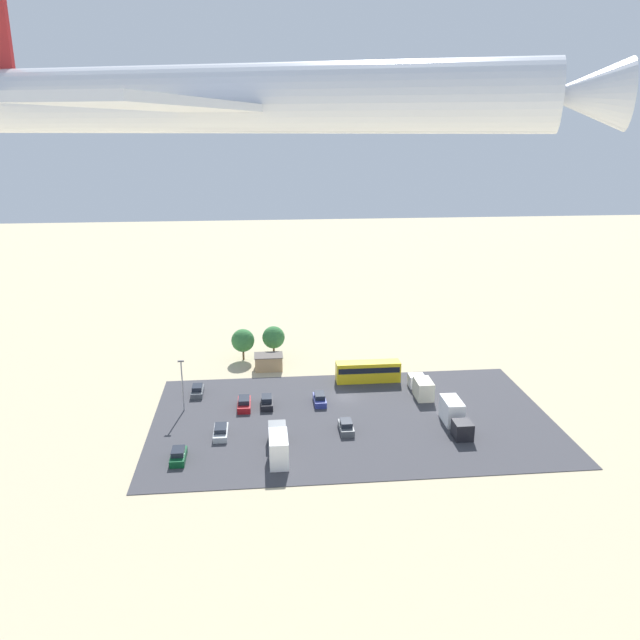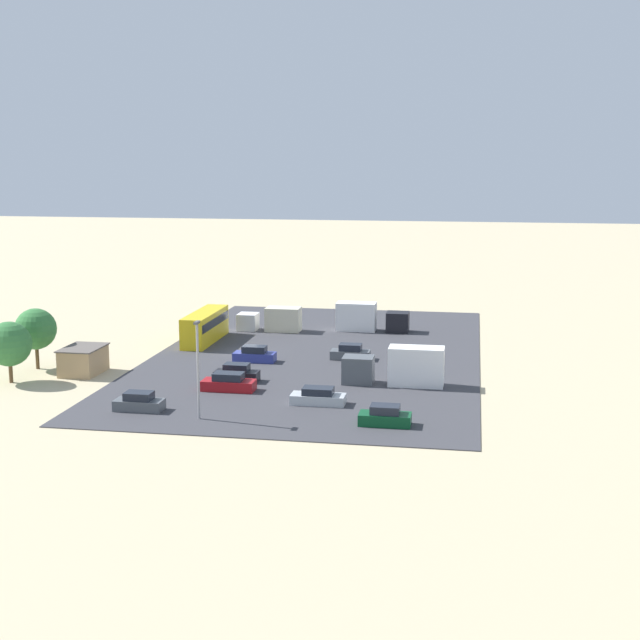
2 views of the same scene
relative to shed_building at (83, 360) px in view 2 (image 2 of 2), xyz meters
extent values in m
plane|color=tan|center=(-11.67, 13.26, -1.32)|extent=(400.00, 400.00, 0.00)
cube|color=#38383D|center=(-11.67, 21.03, -1.28)|extent=(57.55, 33.88, 0.08)
cube|color=tan|center=(0.00, 0.00, -0.07)|extent=(4.73, 3.30, 2.51)
cube|color=#59514C|center=(0.00, 0.00, 1.25)|extent=(4.97, 3.54, 0.12)
cube|color=gold|center=(-16.33, 7.25, 0.46)|extent=(10.63, 2.53, 3.39)
cube|color=black|center=(-16.33, 7.25, 1.07)|extent=(10.21, 2.57, 0.95)
cube|color=navy|center=(-7.48, 15.21, -0.77)|extent=(1.77, 4.28, 0.94)
cube|color=#1E232D|center=(-7.48, 15.21, 0.04)|extent=(1.49, 2.40, 0.69)
cube|color=#4C5156|center=(11.44, 10.10, -0.79)|extent=(1.81, 4.05, 0.90)
cube|color=#1E232D|center=(11.44, 10.10, -0.01)|extent=(1.52, 2.27, 0.66)
cube|color=#ADB2B7|center=(7.04, 24.38, -0.82)|extent=(1.90, 4.63, 0.84)
cube|color=#1E232D|center=(7.04, 24.38, -0.09)|extent=(1.60, 2.59, 0.61)
cube|color=maroon|center=(4.00, 15.69, -0.77)|extent=(1.94, 4.76, 0.93)
cube|color=#1E232D|center=(4.00, 15.69, 0.04)|extent=(1.63, 2.67, 0.68)
cube|color=black|center=(0.60, 15.52, -0.76)|extent=(1.80, 4.12, 0.96)
cube|color=#1E232D|center=(0.60, 15.52, 0.07)|extent=(1.51, 2.31, 0.70)
cube|color=#4C5156|center=(-10.23, 24.75, -0.78)|extent=(1.84, 4.06, 0.93)
cube|color=#1E232D|center=(-10.23, 24.75, 0.03)|extent=(1.54, 2.27, 0.68)
cube|color=#0C4723|center=(12.04, 30.58, -0.78)|extent=(1.85, 4.08, 0.92)
cube|color=#1E232D|center=(12.04, 30.58, 0.02)|extent=(1.56, 2.29, 0.68)
cube|color=black|center=(-25.67, 28.30, -0.05)|extent=(2.46, 2.65, 2.38)
cube|color=white|center=(-25.67, 23.30, 0.46)|extent=(2.46, 4.71, 3.41)
cube|color=silver|center=(-23.80, 10.34, -0.24)|extent=(2.50, 2.32, 2.01)
cube|color=beige|center=(-23.80, 14.71, 0.20)|extent=(2.50, 4.12, 2.87)
cube|color=#4C5156|center=(-0.62, 26.81, 0.02)|extent=(2.36, 2.83, 2.51)
cube|color=white|center=(-0.62, 32.16, 0.55)|extent=(2.36, 5.04, 3.59)
cylinder|color=brown|center=(4.49, -5.16, -0.26)|extent=(0.36, 0.36, 2.12)
sphere|color=#337038|center=(4.49, -5.16, 2.37)|extent=(4.18, 4.18, 4.18)
cylinder|color=brown|center=(-1.06, -5.35, -0.07)|extent=(0.36, 0.36, 2.50)
sphere|color=#337038|center=(-1.06, -5.35, 2.71)|extent=(4.08, 4.08, 4.08)
cylinder|color=gray|center=(12.94, 15.74, 2.60)|extent=(0.20, 0.20, 7.67)
cube|color=#4C4C51|center=(12.94, 15.74, 6.61)|extent=(0.90, 0.28, 0.20)
camera|label=1|loc=(1.10, 102.34, 39.07)|focal=35.00mm
camera|label=2|loc=(79.00, 37.06, 19.50)|focal=50.00mm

